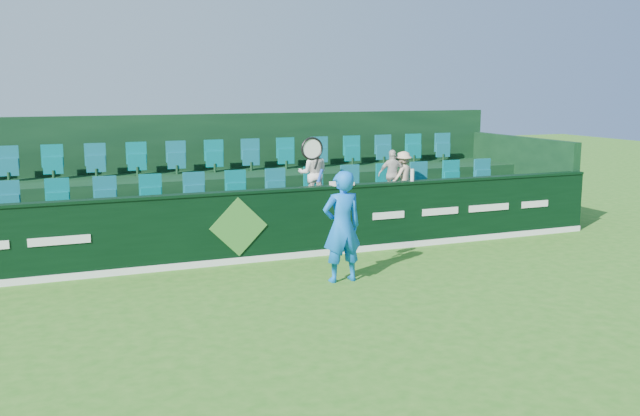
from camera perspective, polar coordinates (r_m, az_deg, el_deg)
name	(u,v)px	position (r m, az deg, el deg)	size (l,w,h in m)	color
ground	(318,330)	(9.79, -0.16, -9.71)	(60.00, 60.00, 0.00)	#296E1A
sponsor_hoarding	(237,227)	(13.28, -6.65, -1.53)	(16.00, 0.25, 1.35)	black
stand_tier_front	(222,231)	(14.37, -7.82, -1.80)	(16.00, 2.00, 0.80)	black
stand_tier_back	(201,204)	(16.15, -9.53, 0.34)	(16.00, 1.80, 1.30)	black
stand_rear	(196,176)	(16.49, -9.93, 2.52)	(16.00, 4.10, 2.60)	black
seat_row_front	(217,193)	(14.63, -8.28, 1.18)	(13.50, 0.50, 0.60)	#03696D
seat_row_back	(196,160)	(16.31, -9.86, 3.79)	(13.50, 0.50, 0.60)	#03696D
tennis_player	(342,226)	(11.89, 1.74, -1.43)	(1.16, 0.46, 2.51)	blue
spectator_left	(313,174)	(14.82, -0.56, 2.77)	(0.63, 0.49, 1.30)	silver
spectator_middle	(393,175)	(15.62, 5.83, 2.67)	(0.64, 0.26, 1.08)	beige
spectator_right	(403,175)	(15.74, 6.68, 2.63)	(0.67, 0.39, 1.04)	beige
towel	(342,183)	(13.87, 1.77, 1.98)	(0.42, 0.28, 0.06)	silver
drinks_bottle	(412,175)	(14.55, 7.39, 2.64)	(0.08, 0.08, 0.25)	silver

